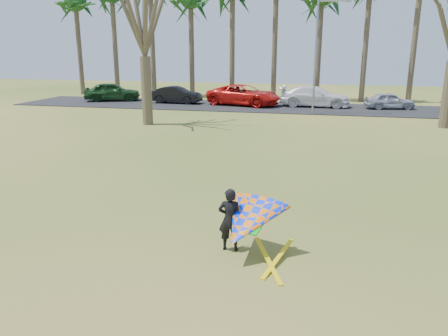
% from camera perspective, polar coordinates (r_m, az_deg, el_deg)
% --- Properties ---
extents(ground, '(100.00, 100.00, 0.00)m').
position_cam_1_polar(ground, '(11.98, -2.20, -7.56)').
color(ground, '#2E5A13').
rests_on(ground, ground).
extents(parking_strip, '(46.00, 7.00, 0.06)m').
position_cam_1_polar(parking_strip, '(36.05, 8.45, 7.81)').
color(parking_strip, black).
rests_on(parking_strip, ground).
extents(palm_0, '(4.84, 4.84, 10.84)m').
position_cam_1_polar(palm_0, '(48.74, -18.84, 19.89)').
color(palm_0, '#483B2B').
rests_on(palm_0, ground).
extents(bare_tree_left, '(6.60, 6.60, 9.70)m').
position_cam_1_polar(bare_tree_left, '(27.96, -10.56, 19.74)').
color(bare_tree_left, '#4D3D2E').
rests_on(bare_tree_left, ground).
extents(streetlight, '(2.28, 0.18, 8.00)m').
position_cam_1_polar(streetlight, '(32.64, 12.19, 14.68)').
color(streetlight, gray).
rests_on(streetlight, ground).
extents(car_0, '(5.28, 3.69, 1.67)m').
position_cam_1_polar(car_0, '(41.28, -14.40, 9.65)').
color(car_0, '#173B18').
rests_on(car_0, parking_strip).
extents(car_1, '(4.43, 1.72, 1.44)m').
position_cam_1_polar(car_1, '(38.53, -6.25, 9.49)').
color(car_1, black).
rests_on(car_1, parking_strip).
extents(car_2, '(6.61, 4.23, 1.70)m').
position_cam_1_polar(car_2, '(36.93, 2.60, 9.51)').
color(car_2, red).
rests_on(car_2, parking_strip).
extents(car_3, '(5.74, 2.49, 1.64)m').
position_cam_1_polar(car_3, '(36.76, 11.76, 9.14)').
color(car_3, white).
rests_on(car_3, parking_strip).
extents(car_4, '(3.97, 2.21, 1.28)m').
position_cam_1_polar(car_4, '(36.96, 20.82, 8.22)').
color(car_4, '#A7ABB5').
rests_on(car_4, parking_strip).
extents(kite_flyer, '(2.13, 2.39, 2.02)m').
position_cam_1_polar(kite_flyer, '(10.04, 2.83, -7.04)').
color(kite_flyer, black).
rests_on(kite_flyer, ground).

